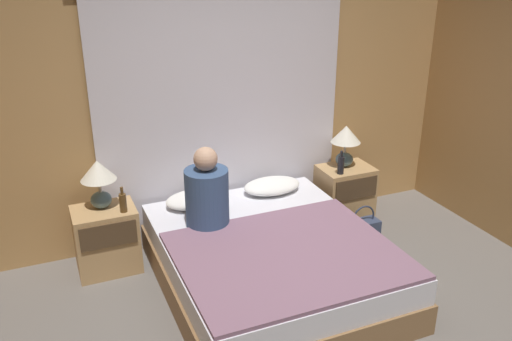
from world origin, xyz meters
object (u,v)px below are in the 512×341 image
lamp_left (98,177)px  pillow_right (272,186)px  person_left_in_bed (207,194)px  beer_bottle_on_left_stand (123,202)px  beer_bottle_on_right_stand (341,165)px  nightstand_right (345,194)px  nightstand_left (107,239)px  lamp_right (346,140)px  handbag_on_floor (363,229)px  pillow_left (196,199)px  bed (271,263)px

lamp_left → pillow_right: size_ratio=0.76×
lamp_left → person_left_in_bed: person_left_in_bed is taller
beer_bottle_on_left_stand → beer_bottle_on_right_stand: bearing=0.0°
pillow_right → nightstand_right: bearing=-0.4°
nightstand_left → lamp_left: lamp_left is taller
nightstand_right → lamp_right: bearing=90.0°
nightstand_left → person_left_in_bed: 0.95m
pillow_right → handbag_on_floor: (0.73, -0.41, -0.39)m
lamp_right → beer_bottle_on_right_stand: 0.27m
lamp_right → pillow_right: 0.85m
nightstand_left → beer_bottle_on_left_stand: beer_bottle_on_left_stand is taller
lamp_right → pillow_left: (-1.50, -0.04, -0.32)m
pillow_right → beer_bottle_on_right_stand: (0.65, -0.11, 0.14)m
pillow_right → person_left_in_bed: 0.85m
pillow_left → bed: bearing=-64.9°
pillow_left → beer_bottle_on_left_stand: 0.66m
bed → pillow_right: (0.36, 0.77, 0.28)m
nightstand_left → pillow_right: bearing=0.2°
bed → nightstand_right: 1.37m
beer_bottle_on_left_stand → handbag_on_floor: (2.08, -0.30, -0.53)m
nightstand_right → lamp_right: 0.54m
nightstand_left → person_left_in_bed: size_ratio=0.84×
pillow_right → beer_bottle_on_left_stand: beer_bottle_on_left_stand is taller
pillow_right → person_left_in_bed: (-0.74, -0.38, 0.21)m
bed → nightstand_left: 1.37m
nightstand_left → nightstand_right: (2.28, 0.00, 0.00)m
lamp_right → person_left_in_bed: 1.58m
lamp_right → pillow_right: (-0.78, -0.04, -0.32)m
lamp_left → handbag_on_floor: bearing=-11.5°
lamp_left → pillow_right: 1.53m
nightstand_left → pillow_right: 1.51m
nightstand_right → pillow_right: pillow_right is taller
bed → beer_bottle_on_right_stand: bearing=33.2°
nightstand_left → beer_bottle_on_right_stand: 2.18m
bed → beer_bottle_on_left_stand: beer_bottle_on_left_stand is taller
lamp_right → handbag_on_floor: (-0.05, -0.45, -0.72)m
nightstand_right → lamp_left: size_ratio=1.37×
beer_bottle_on_right_stand → nightstand_left: bearing=177.3°
pillow_right → person_left_in_bed: bearing=-153.0°
nightstand_right → handbag_on_floor: 0.45m
bed → beer_bottle_on_left_stand: size_ratio=9.18×
nightstand_left → lamp_left: size_ratio=1.37×
nightstand_right → beer_bottle_on_right_stand: 0.40m
person_left_in_bed → pillow_right: bearing=27.0°
lamp_left → person_left_in_bed: bearing=-28.7°
beer_bottle_on_left_stand → beer_bottle_on_right_stand: size_ratio=0.95×
lamp_right → beer_bottle_on_right_stand: (-0.13, -0.15, -0.18)m
bed → lamp_right: lamp_right is taller
lamp_left → lamp_right: bearing=0.0°
bed → nightstand_left: nightstand_left is taller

